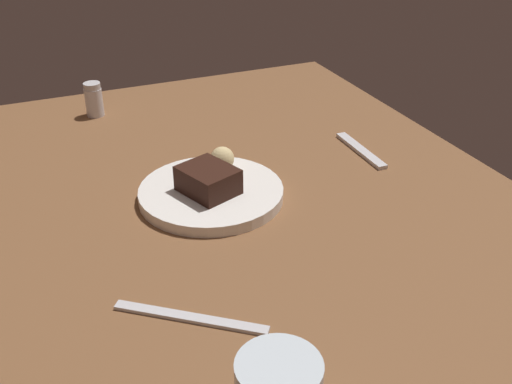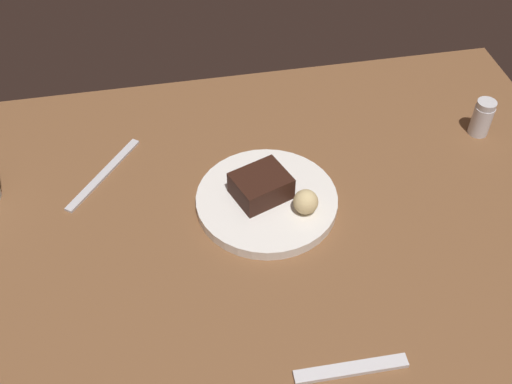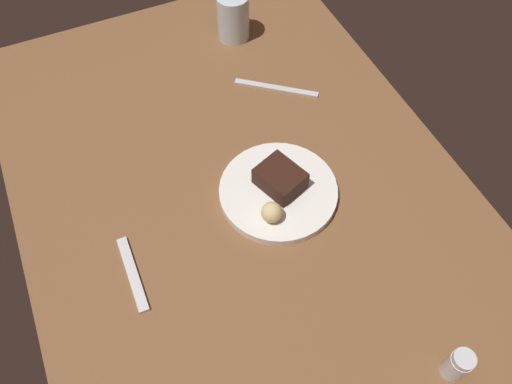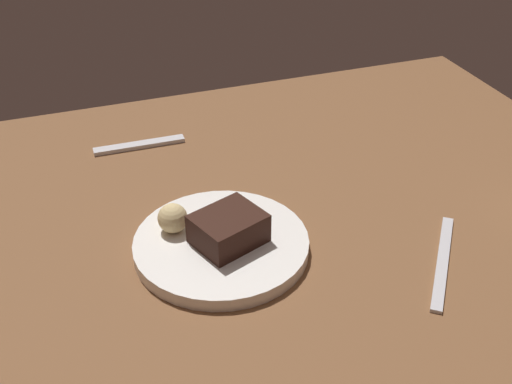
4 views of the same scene
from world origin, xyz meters
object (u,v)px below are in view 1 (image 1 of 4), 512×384
Objects in this scene: dessert_spoon at (361,150)px; dessert_plate at (211,193)px; salt_shaker at (94,100)px; butter_knife at (190,318)px; bread_roll at (222,159)px; chocolate_cake_slice at (208,180)px.

dessert_plate is at bearing 100.09° from dessert_spoon.
dessert_plate is 3.27× the size of salt_shaker.
dessert_spoon is 52.32cm from butter_knife.
salt_shaker reaches higher than dessert_plate.
bread_roll is at bearing -158.30° from salt_shaker.
dessert_spoon is at bearing -80.95° from dessert_plate.
butter_knife is at bearing 178.74° from salt_shaker.
dessert_plate is 2.71× the size of chocolate_cake_slice.
chocolate_cake_slice reaches higher than bread_roll.
dessert_spoon is (-0.44, -26.58, -3.42)cm from bread_roll.
chocolate_cake_slice is 2.13× the size of bread_roll.
dessert_plate is 3.12cm from chocolate_cake_slice.
dessert_plate reaches higher than butter_knife.
dessert_plate reaches higher than dessert_spoon.
salt_shaker is 0.46× the size of dessert_spoon.
chocolate_cake_slice is (-0.83, 0.68, 2.93)cm from dessert_plate.
salt_shaker reaches higher than chocolate_cake_slice.
dessert_plate is at bearing -165.90° from salt_shaker.
chocolate_cake_slice is at bearing 101.38° from dessert_spoon.
bread_roll is (6.13, -4.64, -0.05)cm from chocolate_cake_slice.
bread_roll is 38.80cm from salt_shaker.
salt_shaker is (41.35, 10.39, 2.53)cm from dessert_plate.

